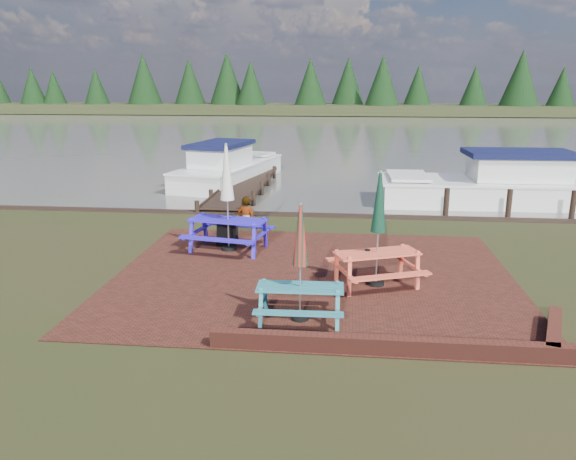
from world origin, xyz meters
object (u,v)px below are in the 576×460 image
Objects in this scene: jetty at (243,186)px; picnic_table_teal at (300,281)px; picnic_table_red at (377,247)px; person at (246,197)px; picnic_table_blue at (228,214)px; chalkboard at (227,230)px; boat_jetty at (228,170)px; boat_near at (495,187)px.

picnic_table_teal is at bearing -75.00° from jetty.
person is (-3.82, 5.33, -0.08)m from picnic_table_red.
person is at bearing 106.26° from picnic_table_teal.
picnic_table_blue is (-3.73, 2.23, 0.10)m from picnic_table_red.
boat_jetty reaches higher than chalkboard.
boat_jetty is 11.36m from boat_near.
boat_jetty is (-2.30, 10.79, -0.54)m from picnic_table_blue.
picnic_table_red is at bearing -52.38° from boat_jetty.
boat_jetty reaches higher than person.
boat_near is (8.56, 7.47, -0.51)m from picnic_table_blue.
chalkboard is 2.74m from person.
picnic_table_teal is at bearing 150.38° from boat_near.
picnic_table_red is 14.36m from boat_jetty.
picnic_table_red reaches higher than boat_near.
picnic_table_blue is 3.29× the size of chalkboard.
picnic_table_teal is at bearing -51.17° from picnic_table_blue.
boat_jetty reaches higher than jetty.
jetty is (-1.05, 8.07, -0.32)m from chalkboard.
jetty is (-1.16, 8.45, -0.86)m from picnic_table_blue.
picnic_table_blue is at bearing -82.16° from jetty.
person is (2.21, -7.69, 0.37)m from boat_jetty.
boat_jetty is 4.78× the size of person.
chalkboard is 0.11× the size of boat_jetty.
picnic_table_red is at bearing 152.30° from boat_near.
picnic_table_blue is at bearing 97.69° from person.
chalkboard is at bearing -65.34° from boat_jetty.
picnic_table_red is 6.56m from person.
boat_near is (10.86, -3.32, 0.03)m from boat_jetty.
picnic_table_teal is 2.63× the size of chalkboard.
boat_jetty is (-4.53, 15.02, -0.35)m from picnic_table_teal.
chalkboard is (-0.11, 0.38, -0.54)m from picnic_table_blue.
chalkboard is (-2.35, 4.61, -0.34)m from picnic_table_teal.
picnic_table_red is 10.85m from boat_near.
picnic_table_blue is at bearing -100.25° from chalkboard.
picnic_table_blue is 3.11m from person.
boat_jetty is at bearing 115.88° from jetty.
picnic_table_teal is 2.49m from picnic_table_red.
boat_jetty is 0.93× the size of boat_near.
picnic_table_blue is (-2.23, 4.23, 0.20)m from picnic_table_teal.
picnic_table_blue is 1.74× the size of person.
picnic_table_teal is at bearing -60.41° from boat_jetty.
picnic_table_red reaches higher than chalkboard.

